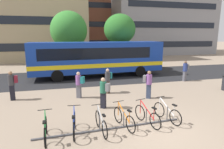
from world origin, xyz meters
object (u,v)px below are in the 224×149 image
Objects in this scene: city_bus at (99,58)px; parked_bicycle_blue_1 at (74,125)px; parked_bicycle_red_4 at (147,116)px; parked_bicycle_white_5 at (167,113)px; parked_bicycle_green_0 at (46,130)px; commuter_maroon_pack_3 at (12,83)px; commuter_grey_pack_1 at (104,91)px; parked_bicycle_orange_3 at (124,119)px; street_tree_1 at (69,30)px; commuter_grey_pack_4 at (148,83)px; street_tree_0 at (120,29)px; commuter_teal_pack_5 at (108,79)px; parked_bicycle_silver_2 at (101,123)px; commuter_grey_pack_2 at (185,70)px; commuter_teal_pack_0 at (79,83)px.

city_bus is 7.04× the size of parked_bicycle_blue_1.
parked_bicycle_red_4 is 1.01m from parked_bicycle_white_5.
parked_bicycle_green_0 is 0.99× the size of commuter_maroon_pack_3.
commuter_grey_pack_1 is at bearing -30.60° from parked_bicycle_blue_1.
parked_bicycle_blue_1 is at bearing -107.95° from city_bus.
parked_bicycle_orange_3 is 7.26m from commuter_maroon_pack_3.
street_tree_1 is at bearing -7.18° from parked_bicycle_orange_3.
parked_bicycle_white_5 is at bearing -64.09° from commuter_grey_pack_4.
parked_bicycle_blue_1 is 3.08m from parked_bicycle_red_4.
street_tree_0 reaches higher than commuter_grey_pack_4.
commuter_grey_pack_4 reaches higher than commuter_teal_pack_5.
parked_bicycle_green_0 is 1.05m from parked_bicycle_blue_1.
street_tree_1 is (-2.71, 16.24, 4.01)m from parked_bicycle_red_4.
street_tree_0 is at bearing -23.59° from parked_bicycle_silver_2.
street_tree_0 is (9.12, 8.90, 3.44)m from commuter_maroon_pack_3.
parked_bicycle_orange_3 is (3.06, 0.23, 0.00)m from parked_bicycle_green_0.
parked_bicycle_blue_1 is 1.00× the size of commuter_grey_pack_2.
commuter_grey_pack_2 is at bearing -58.78° from parked_bicycle_red_4.
commuter_teal_pack_0 is (0.54, 4.38, 0.55)m from parked_bicycle_blue_1.
parked_bicycle_blue_1 and parked_bicycle_orange_3 have the same top height.
parked_bicycle_green_0 is at bearing 80.38° from parked_bicycle_white_5.
city_bus is 7.23× the size of parked_bicycle_red_4.
commuter_maroon_pack_3 reaches higher than commuter_grey_pack_2.
commuter_teal_pack_5 is (0.80, 2.58, 0.00)m from commuter_grey_pack_1.
commuter_grey_pack_2 reaches higher than parked_bicycle_blue_1.
commuter_teal_pack_5 is (-2.14, 1.63, -0.03)m from commuter_grey_pack_4.
parked_bicycle_red_4 and parked_bicycle_white_5 have the same top height.
commuter_grey_pack_2 is 0.98× the size of commuter_maroon_pack_3.
parked_bicycle_silver_2 is at bearing -108.92° from street_tree_0.
street_tree_0 is at bearing 118.54° from commuter_grey_pack_4.
parked_bicycle_blue_1 is 0.26× the size of street_tree_1.
city_bus is 5.50m from commuter_teal_pack_5.
commuter_maroon_pack_3 is 5.76m from commuter_teal_pack_5.
commuter_maroon_pack_3 is (-4.33, 5.05, 0.63)m from parked_bicycle_silver_2.
parked_bicycle_blue_1 is at bearing 76.13° from parked_bicycle_red_4.
commuter_maroon_pack_3 is 12.42m from street_tree_1.
commuter_teal_pack_0 is at bearing -159.75° from commuter_grey_pack_4.
parked_bicycle_orange_3 is 1.05m from parked_bicycle_red_4.
parked_bicycle_silver_2 is 3.06m from parked_bicycle_white_5.
city_bus is 7.64m from commuter_grey_pack_2.
commuter_teal_pack_5 is (-0.36, -5.43, -0.82)m from city_bus.
street_tree_1 is at bearing 3.20° from parked_bicycle_blue_1.
commuter_maroon_pack_3 reaches higher than commuter_teal_pack_5.
street_tree_1 is (-2.45, 5.93, 2.62)m from city_bus.
parked_bicycle_silver_2 is 6.69m from commuter_maroon_pack_3.
parked_bicycle_red_4 is 1.02× the size of commuter_grey_pack_1.
parked_bicycle_white_5 is (2.05, 0.13, 0.00)m from parked_bicycle_orange_3.
commuter_teal_pack_0 is 0.95× the size of commuter_grey_pack_4.
commuter_teal_pack_0 is 1.99m from commuter_teal_pack_5.
commuter_maroon_pack_3 is at bearing 20.87° from commuter_teal_pack_0.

